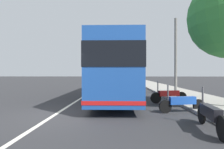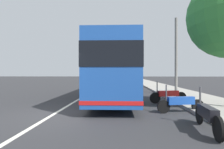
# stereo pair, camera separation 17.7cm
# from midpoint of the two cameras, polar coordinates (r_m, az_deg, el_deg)

# --- Properties ---
(ground_plane) EXTENTS (220.00, 220.00, 0.00)m
(ground_plane) POSITION_cam_midpoint_polar(r_m,az_deg,el_deg) (7.96, -18.49, -12.17)
(ground_plane) COLOR #2D2D30
(sidewalk_curb) EXTENTS (110.00, 3.60, 0.14)m
(sidewalk_curb) POSITION_cam_midpoint_polar(r_m,az_deg,el_deg) (18.04, 18.31, -5.01)
(sidewalk_curb) COLOR #9E998E
(sidewalk_curb) RESTS_ON ground
(lane_divider_line) EXTENTS (110.00, 0.16, 0.01)m
(lane_divider_line) POSITION_cam_midpoint_polar(r_m,az_deg,el_deg) (17.57, -6.77, -5.35)
(lane_divider_line) COLOR silver
(lane_divider_line) RESTS_ON ground
(coach_bus) EXTENTS (12.22, 2.65, 3.55)m
(coach_bus) POSITION_cam_midpoint_polar(r_m,az_deg,el_deg) (12.74, 0.53, 1.55)
(coach_bus) COLOR #1E4C9E
(coach_bus) RESTS_ON ground
(motorcycle_nearest_curb) EXTENTS (2.27, 0.40, 1.27)m
(motorcycle_nearest_curb) POSITION_cam_midpoint_polar(r_m,az_deg,el_deg) (6.15, 28.24, -11.32)
(motorcycle_nearest_curb) COLOR black
(motorcycle_nearest_curb) RESTS_ON ground
(motorcycle_by_tree) EXTENTS (0.52, 2.14, 1.23)m
(motorcycle_by_tree) POSITION_cam_midpoint_polar(r_m,az_deg,el_deg) (8.47, 21.01, -8.30)
(motorcycle_by_tree) COLOR black
(motorcycle_by_tree) RESTS_ON ground
(motorcycle_far_end) EXTENTS (0.61, 2.24, 1.27)m
(motorcycle_far_end) POSITION_cam_midpoint_polar(r_m,az_deg,el_deg) (10.96, 17.30, -6.26)
(motorcycle_far_end) COLOR black
(motorcycle_far_end) RESTS_ON ground
(car_side_street) EXTENTS (4.69, 2.04, 1.44)m
(car_side_street) POSITION_cam_midpoint_polar(r_m,az_deg,el_deg) (32.61, -6.01, -1.59)
(car_side_street) COLOR gray
(car_side_street) RESTS_ON ground
(car_ahead_same_lane) EXTENTS (4.08, 1.81, 1.35)m
(car_ahead_same_lane) POSITION_cam_midpoint_polar(r_m,az_deg,el_deg) (40.44, -4.80, -1.29)
(car_ahead_same_lane) COLOR navy
(car_ahead_same_lane) RESTS_ON ground
(car_behind_bus) EXTENTS (4.13, 2.01, 1.47)m
(car_behind_bus) POSITION_cam_midpoint_polar(r_m,az_deg,el_deg) (57.51, 2.08, -0.80)
(car_behind_bus) COLOR black
(car_behind_bus) RESTS_ON ground
(car_oncoming) EXTENTS (4.14, 2.07, 1.49)m
(car_oncoming) POSITION_cam_midpoint_polar(r_m,az_deg,el_deg) (48.36, 1.37, -0.97)
(car_oncoming) COLOR silver
(car_oncoming) RESTS_ON ground
(utility_pole) EXTENTS (0.23, 0.23, 6.43)m
(utility_pole) POSITION_cam_midpoint_polar(r_m,az_deg,el_deg) (16.02, 19.46, 5.59)
(utility_pole) COLOR slate
(utility_pole) RESTS_ON ground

